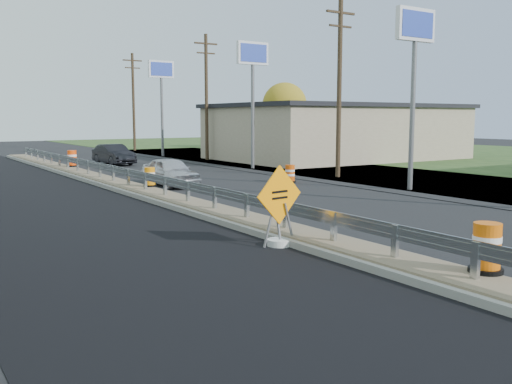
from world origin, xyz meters
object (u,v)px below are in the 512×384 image
barrel_median_far (72,159)px  barrel_shoulder_near (290,174)px  caution_sign (279,226)px  car_silver (170,172)px  barrel_median_near (487,249)px  barrel_median_mid (150,177)px  car_dark_mid (114,154)px

barrel_median_far → barrel_shoulder_near: 14.62m
caution_sign → car_silver: size_ratio=0.52×
barrel_median_near → caution_sign: bearing=106.6°
barrel_median_far → car_silver: car_silver is taller
barrel_median_near → barrel_median_far: 28.94m
barrel_median_mid → car_silver: 2.24m
barrel_median_near → car_silver: 18.26m
car_silver → barrel_median_mid: bearing=-139.1°
barrel_median_mid → barrel_median_far: 12.26m
barrel_median_far → caution_sign: bearing=-93.4°
barrel_median_mid → caution_sign: bearing=-97.0°
car_dark_mid → barrel_shoulder_near: bearing=-81.6°
barrel_median_far → car_dark_mid: size_ratio=0.23×
barrel_median_mid → barrel_median_far: (-0.00, 12.26, 0.08)m
caution_sign → barrel_shoulder_near: size_ratio=2.34×
barrel_median_near → car_silver: (1.67, 18.18, -0.03)m
caution_sign → barrel_median_near: size_ratio=2.11×
barrel_median_mid → car_silver: (1.67, 1.50, 0.04)m
caution_sign → barrel_shoulder_near: caution_sign is taller
barrel_shoulder_near → car_dark_mid: size_ratio=0.21×
caution_sign → barrel_median_near: (1.45, -4.88, 0.18)m
caution_sign → barrel_shoulder_near: bearing=43.7°
barrel_median_near → barrel_shoulder_near: barrel_median_near is taller
caution_sign → barrel_median_mid: bearing=74.2°
barrel_median_mid → barrel_median_near: bearing=-90.0°
barrel_median_near → barrel_shoulder_near: size_ratio=1.11×
barrel_median_far → barrel_shoulder_near: size_ratio=1.14×
caution_sign → car_dark_mid: size_ratio=0.48×
barrel_median_mid → car_dark_mid: 15.55m
caution_sign → barrel_median_far: size_ratio=2.05×
barrel_median_near → barrel_median_far: bearing=90.0°
caution_sign → car_silver: (3.12, 13.31, 0.15)m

